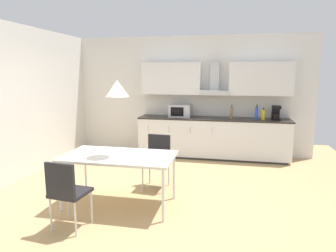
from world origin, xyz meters
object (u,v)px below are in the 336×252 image
bottle_brown (231,113)px  pendant_lamp (117,88)px  coffee_maker (276,113)px  bottle_blue (257,113)px  dining_table (119,158)px  chair_near_left (66,189)px  bottle_yellow (263,115)px  microwave (180,111)px  chair_far_right (157,156)px

bottle_brown → pendant_lamp: (-1.54, -2.74, 0.64)m
coffee_maker → bottle_blue: size_ratio=0.94×
pendant_lamp → dining_table: bearing=26.6°
coffee_maker → dining_table: 3.76m
dining_table → chair_near_left: bearing=-113.9°
bottle_yellow → pendant_lamp: pendant_lamp is taller
microwave → bottle_yellow: bearing=-0.8°
bottle_yellow → bottle_brown: bearing=-177.6°
microwave → coffee_maker: (2.06, 0.03, 0.01)m
chair_near_left → microwave: bearing=78.1°
microwave → bottle_blue: bearing=-0.3°
bottle_blue → dining_table: size_ratio=0.20×
coffee_maker → microwave: bearing=-179.3°
chair_far_right → dining_table: bearing=-113.8°
bottle_yellow → chair_far_right: 2.74m
microwave → bottle_brown: bottle_brown is taller
microwave → chair_far_right: (-0.04, -1.99, -0.51)m
microwave → dining_table: size_ratio=0.31×
bottle_brown → chair_far_right: bottle_brown is taller
bottle_yellow → chair_far_right: size_ratio=0.29×
microwave → dining_table: (-0.40, -2.79, -0.34)m
coffee_maker → bottle_yellow: bearing=-168.8°
dining_table → chair_far_right: (0.36, 0.81, -0.17)m
bottle_brown → chair_far_right: size_ratio=0.35×
microwave → bottle_blue: 1.67m
bottle_brown → coffee_maker: bearing=4.9°
bottle_yellow → pendant_lamp: 3.60m
microwave → dining_table: microwave is taller
chair_far_right → chair_near_left: bearing=-113.9°
microwave → pendant_lamp: size_ratio=1.50×
bottle_brown → bottle_blue: bearing=5.0°
chair_near_left → bottle_yellow: bearing=54.4°
coffee_maker → pendant_lamp: (-2.46, -2.82, 0.62)m
coffee_maker → dining_table: size_ratio=0.19×
bottle_brown → chair_near_left: (-1.90, -3.55, -0.50)m
dining_table → chair_far_right: bearing=66.2°
bottle_blue → chair_near_left: bearing=-124.0°
bottle_blue → pendant_lamp: size_ratio=0.99×
coffee_maker → bottle_yellow: (-0.26, -0.05, -0.04)m
coffee_maker → chair_near_left: bearing=-127.9°
coffee_maker → dining_table: coffee_maker is taller
coffee_maker → bottle_blue: bearing=-175.1°
microwave → bottle_yellow: 1.81m
bottle_yellow → dining_table: (-2.20, -2.77, -0.31)m
bottle_brown → bottle_yellow: bottle_brown is taller
chair_near_left → bottle_brown: bearing=61.9°
microwave → chair_far_right: size_ratio=0.55×
dining_table → chair_far_right: size_ratio=1.79×
dining_table → chair_far_right: chair_far_right is taller
bottle_blue → chair_near_left: 4.36m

